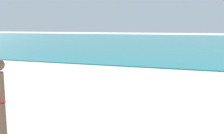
% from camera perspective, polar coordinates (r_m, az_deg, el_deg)
% --- Properties ---
extents(water, '(160.00, 60.00, 0.06)m').
position_cam_1_polar(water, '(44.31, 16.96, 5.68)').
color(water, teal).
rests_on(water, ground).
extents(person_standing, '(0.34, 0.26, 1.72)m').
position_cam_1_polar(person_standing, '(5.56, -23.71, -5.95)').
color(person_standing, brown).
rests_on(person_standing, ground).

